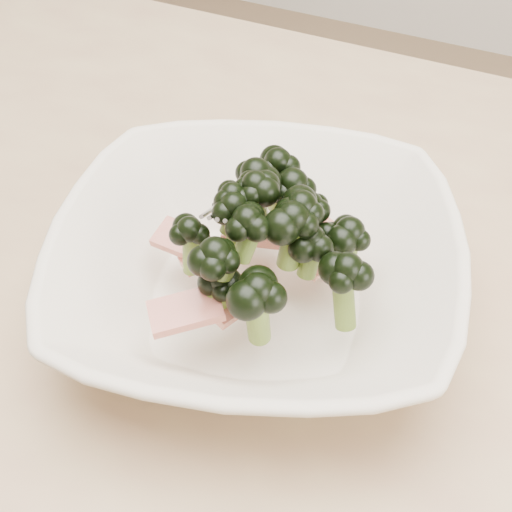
% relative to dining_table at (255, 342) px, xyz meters
% --- Properties ---
extents(dining_table, '(1.20, 0.80, 0.75)m').
position_rel_dining_table_xyz_m(dining_table, '(0.00, 0.00, 0.00)').
color(dining_table, tan).
rests_on(dining_table, ground).
extents(broccoli_dish, '(0.38, 0.38, 0.12)m').
position_rel_dining_table_xyz_m(broccoli_dish, '(0.02, -0.04, 0.14)').
color(broccoli_dish, beige).
rests_on(broccoli_dish, dining_table).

